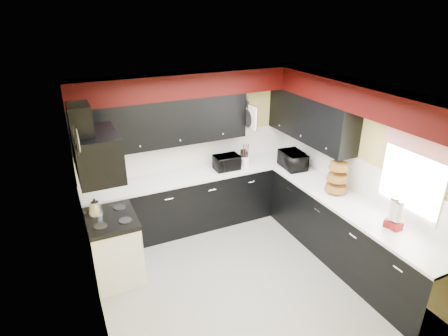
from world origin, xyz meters
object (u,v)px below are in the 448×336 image
microwave (293,160)px  toaster_oven (227,162)px  kettle (95,208)px  knife_block (244,157)px  utensil_crock (246,161)px

microwave → toaster_oven: bearing=72.7°
toaster_oven → kettle: (-2.12, -0.53, -0.05)m
microwave → knife_block: 0.82m
toaster_oven → knife_block: toaster_oven is taller
microwave → utensil_crock: (-0.66, 0.40, -0.06)m
microwave → kettle: bearing=97.0°
utensil_crock → kettle: 2.52m
kettle → utensil_crock: bearing=12.2°
microwave → knife_block: bearing=57.1°
microwave → knife_block: microwave is taller
microwave → kettle: microwave is taller
microwave → utensil_crock: microwave is taller
utensil_crock → kettle: (-2.47, -0.53, -0.01)m
toaster_oven → kettle: toaster_oven is taller
toaster_oven → kettle: bearing=-164.3°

